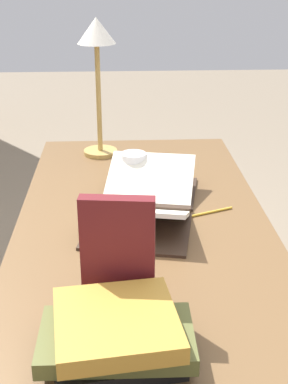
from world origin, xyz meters
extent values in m
cube|color=brown|center=(0.00, 0.00, 0.73)|extent=(1.54, 0.71, 0.03)
cube|color=brown|center=(0.72, -0.31, 0.36)|extent=(0.06, 0.06, 0.71)
cube|color=brown|center=(0.72, 0.31, 0.36)|extent=(0.06, 0.06, 0.71)
cube|color=#38281E|center=(0.11, -0.01, 0.76)|extent=(0.08, 0.27, 0.02)
cube|color=#38281E|center=(-0.02, 0.02, 0.75)|extent=(0.29, 0.32, 0.01)
cube|color=#38281E|center=(0.24, -0.03, 0.75)|extent=(0.29, 0.32, 0.01)
cube|color=silver|center=(0.00, 0.02, 0.80)|extent=(0.26, 0.30, 0.10)
cube|color=silver|center=(0.23, -0.03, 0.80)|extent=(0.26, 0.30, 0.10)
cube|color=black|center=(-0.51, 0.08, 0.76)|extent=(0.20, 0.25, 0.03)
cube|color=brown|center=(-0.51, 0.08, 0.79)|extent=(0.17, 0.28, 0.03)
cube|color=#BC8933|center=(-0.51, 0.08, 0.83)|extent=(0.24, 0.24, 0.04)
cube|color=maroon|center=(-0.36, 0.07, 0.88)|extent=(0.05, 0.15, 0.26)
cylinder|color=tan|center=(0.61, 0.13, 0.76)|extent=(0.13, 0.13, 0.02)
cylinder|color=tan|center=(0.61, 0.13, 0.96)|extent=(0.02, 0.02, 0.39)
cone|color=silver|center=(0.61, 0.13, 1.20)|extent=(0.13, 0.13, 0.09)
cylinder|color=white|center=(0.33, 0.02, 0.80)|extent=(0.08, 0.08, 0.10)
torus|color=white|center=(0.32, 0.06, 0.80)|extent=(0.01, 0.06, 0.05)
cylinder|color=gold|center=(0.08, -0.18, 0.75)|extent=(0.07, 0.17, 0.01)
camera|label=1|loc=(-1.29, 0.07, 1.43)|focal=50.00mm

